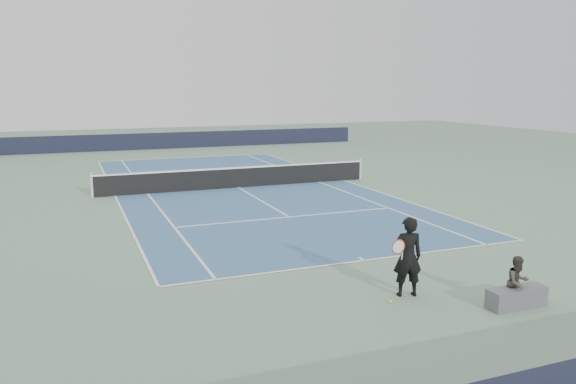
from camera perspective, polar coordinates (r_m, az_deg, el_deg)
name	(u,v)px	position (r m, az deg, el deg)	size (l,w,h in m)	color
ground	(238,188)	(26.08, -5.08, 0.43)	(80.00, 80.00, 0.00)	slate
court_surface	(238,188)	(26.08, -5.08, 0.44)	(10.97, 23.77, 0.01)	#395F87
tennis_net	(238,177)	(26.00, -5.10, 1.53)	(12.90, 0.10, 1.07)	silver
windscreen_far	(170,140)	(43.31, -11.90, 5.14)	(30.00, 0.25, 1.20)	black
tennis_player	(407,257)	(12.83, 12.04, -6.43)	(0.85, 0.65, 1.82)	black
tennis_ball	(390,302)	(12.60, 10.36, -10.91)	(0.07, 0.07, 0.07)	yellow
spectator_bench	(517,289)	(13.03, 22.25, -9.15)	(1.33, 0.44, 1.14)	#56575B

